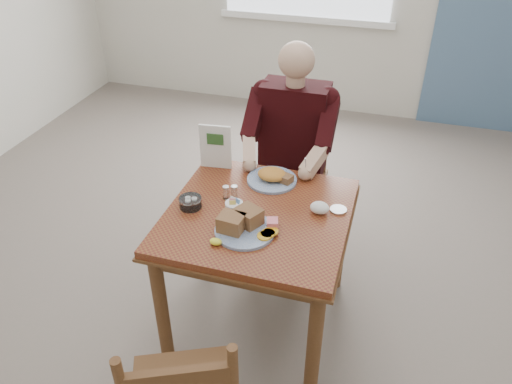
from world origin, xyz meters
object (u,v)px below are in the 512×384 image
(diner, at_px, (291,138))
(far_plate, at_px, (273,177))
(table, at_px, (258,230))
(chair_far, at_px, (292,177))
(near_plate, at_px, (244,224))

(diner, xyz_separation_m, far_plate, (-0.00, -0.41, -0.03))
(diner, bearing_deg, far_plate, -90.54)
(table, height_order, diner, diner)
(chair_far, bearing_deg, diner, -89.99)
(chair_far, relative_size, diner, 0.69)
(chair_far, height_order, far_plate, chair_far)
(table, height_order, far_plate, far_plate)
(table, xyz_separation_m, far_plate, (-0.00, 0.30, 0.14))
(diner, bearing_deg, near_plate, -91.58)
(near_plate, bearing_deg, far_plate, 87.51)
(chair_far, relative_size, near_plate, 2.73)
(table, bearing_deg, diner, 90.00)
(table, bearing_deg, chair_far, 90.00)
(table, distance_m, far_plate, 0.33)
(near_plate, relative_size, far_plate, 0.98)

